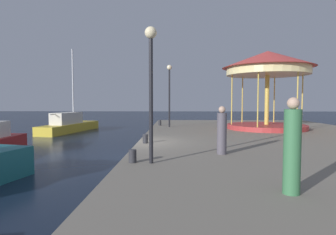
{
  "coord_description": "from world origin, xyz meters",
  "views": [
    {
      "loc": [
        1.76,
        -13.0,
        2.68
      ],
      "look_at": [
        1.27,
        4.02,
        1.69
      ],
      "focal_mm": 30.51,
      "sensor_mm": 36.0,
      "label": 1
    }
  ],
  "objects_px": {
    "sailboat_yellow": "(69,125)",
    "bollard_center": "(145,139)",
    "bollard_south": "(160,123)",
    "person_by_the_water": "(222,132)",
    "carousel": "(267,71)",
    "lamp_post_near_edge": "(151,70)",
    "bollard_north": "(133,156)",
    "lamp_post_mid_promenade": "(169,85)",
    "person_near_carousel": "(292,149)"
  },
  "relations": [
    {
      "from": "sailboat_yellow",
      "to": "person_near_carousel",
      "type": "xyz_separation_m",
      "value": [
        11.56,
        -18.47,
        1.09
      ]
    },
    {
      "from": "lamp_post_near_edge",
      "to": "person_by_the_water",
      "type": "relative_size",
      "value": 2.4
    },
    {
      "from": "carousel",
      "to": "bollard_center",
      "type": "xyz_separation_m",
      "value": [
        -7.43,
        -6.65,
        -3.65
      ]
    },
    {
      "from": "carousel",
      "to": "person_by_the_water",
      "type": "distance_m",
      "value": 10.64
    },
    {
      "from": "lamp_post_mid_promenade",
      "to": "person_near_carousel",
      "type": "xyz_separation_m",
      "value": [
        2.83,
        -14.72,
        -2.1
      ]
    },
    {
      "from": "bollard_north",
      "to": "bollard_center",
      "type": "relative_size",
      "value": 1.0
    },
    {
      "from": "lamp_post_mid_promenade",
      "to": "lamp_post_near_edge",
      "type": "bearing_deg",
      "value": -91.25
    },
    {
      "from": "carousel",
      "to": "lamp_post_near_edge",
      "type": "xyz_separation_m",
      "value": [
        -6.81,
        -10.72,
        -1.04
      ]
    },
    {
      "from": "lamp_post_near_edge",
      "to": "bollard_north",
      "type": "height_order",
      "value": "lamp_post_near_edge"
    },
    {
      "from": "lamp_post_mid_promenade",
      "to": "person_by_the_water",
      "type": "bearing_deg",
      "value": -78.56
    },
    {
      "from": "carousel",
      "to": "bollard_south",
      "type": "height_order",
      "value": "carousel"
    },
    {
      "from": "sailboat_yellow",
      "to": "bollard_center",
      "type": "relative_size",
      "value": 19.07
    },
    {
      "from": "lamp_post_near_edge",
      "to": "person_by_the_water",
      "type": "distance_m",
      "value": 3.47
    },
    {
      "from": "bollard_center",
      "to": "person_by_the_water",
      "type": "height_order",
      "value": "person_by_the_water"
    },
    {
      "from": "lamp_post_near_edge",
      "to": "bollard_north",
      "type": "distance_m",
      "value": 2.67
    },
    {
      "from": "carousel",
      "to": "lamp_post_near_edge",
      "type": "relative_size",
      "value": 1.46
    },
    {
      "from": "carousel",
      "to": "lamp_post_mid_promenade",
      "type": "height_order",
      "value": "carousel"
    },
    {
      "from": "carousel",
      "to": "lamp_post_near_edge",
      "type": "height_order",
      "value": "carousel"
    },
    {
      "from": "carousel",
      "to": "bollard_center",
      "type": "distance_m",
      "value": 10.62
    },
    {
      "from": "person_near_carousel",
      "to": "carousel",
      "type": "bearing_deg",
      "value": 74.57
    },
    {
      "from": "carousel",
      "to": "lamp_post_mid_promenade",
      "type": "bearing_deg",
      "value": 169.29
    },
    {
      "from": "lamp_post_near_edge",
      "to": "lamp_post_mid_promenade",
      "type": "height_order",
      "value": "lamp_post_mid_promenade"
    },
    {
      "from": "carousel",
      "to": "bollard_south",
      "type": "xyz_separation_m",
      "value": [
        -7.32,
        2.51,
        -3.65
      ]
    },
    {
      "from": "bollard_north",
      "to": "bollard_south",
      "type": "height_order",
      "value": "same"
    },
    {
      "from": "lamp_post_near_edge",
      "to": "bollard_center",
      "type": "distance_m",
      "value": 4.87
    },
    {
      "from": "lamp_post_near_edge",
      "to": "person_near_carousel",
      "type": "xyz_separation_m",
      "value": [
        3.09,
        -2.76,
        -1.88
      ]
    },
    {
      "from": "person_near_carousel",
      "to": "person_by_the_water",
      "type": "xyz_separation_m",
      "value": [
        -0.72,
        4.31,
        -0.13
      ]
    },
    {
      "from": "sailboat_yellow",
      "to": "bollard_center",
      "type": "distance_m",
      "value": 14.04
    },
    {
      "from": "person_by_the_water",
      "to": "bollard_center",
      "type": "bearing_deg",
      "value": 139.87
    },
    {
      "from": "lamp_post_near_edge",
      "to": "lamp_post_mid_promenade",
      "type": "xyz_separation_m",
      "value": [
        0.26,
        11.96,
        0.22
      ]
    },
    {
      "from": "bollard_south",
      "to": "bollard_center",
      "type": "relative_size",
      "value": 1.0
    },
    {
      "from": "sailboat_yellow",
      "to": "lamp_post_mid_promenade",
      "type": "distance_m",
      "value": 10.03
    },
    {
      "from": "bollard_center",
      "to": "bollard_north",
      "type": "bearing_deg",
      "value": -89.4
    },
    {
      "from": "lamp_post_near_edge",
      "to": "bollard_south",
      "type": "relative_size",
      "value": 10.19
    },
    {
      "from": "lamp_post_near_edge",
      "to": "person_by_the_water",
      "type": "xyz_separation_m",
      "value": [
        2.37,
        1.55,
        -2.01
      ]
    },
    {
      "from": "bollard_south",
      "to": "bollard_center",
      "type": "height_order",
      "value": "same"
    },
    {
      "from": "bollard_center",
      "to": "person_by_the_water",
      "type": "relative_size",
      "value": 0.24
    },
    {
      "from": "carousel",
      "to": "sailboat_yellow",
      "type": "bearing_deg",
      "value": 161.93
    },
    {
      "from": "bollard_north",
      "to": "bollard_south",
      "type": "bearing_deg",
      "value": 89.7
    },
    {
      "from": "lamp_post_near_edge",
      "to": "lamp_post_mid_promenade",
      "type": "distance_m",
      "value": 11.97
    },
    {
      "from": "bollard_north",
      "to": "bollard_center",
      "type": "distance_m",
      "value": 4.01
    },
    {
      "from": "sailboat_yellow",
      "to": "person_by_the_water",
      "type": "height_order",
      "value": "sailboat_yellow"
    },
    {
      "from": "lamp_post_mid_promenade",
      "to": "person_near_carousel",
      "type": "relative_size",
      "value": 2.27
    },
    {
      "from": "bollard_south",
      "to": "bollard_center",
      "type": "xyz_separation_m",
      "value": [
        -0.11,
        -9.16,
        0.0
      ]
    },
    {
      "from": "bollard_south",
      "to": "sailboat_yellow",
      "type": "bearing_deg",
      "value": 162.71
    },
    {
      "from": "sailboat_yellow",
      "to": "carousel",
      "type": "distance_m",
      "value": 16.57
    },
    {
      "from": "lamp_post_near_edge",
      "to": "person_near_carousel",
      "type": "height_order",
      "value": "lamp_post_near_edge"
    },
    {
      "from": "lamp_post_near_edge",
      "to": "lamp_post_mid_promenade",
      "type": "relative_size",
      "value": 0.92
    },
    {
      "from": "carousel",
      "to": "person_near_carousel",
      "type": "height_order",
      "value": "carousel"
    },
    {
      "from": "carousel",
      "to": "person_near_carousel",
      "type": "bearing_deg",
      "value": -105.43
    }
  ]
}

